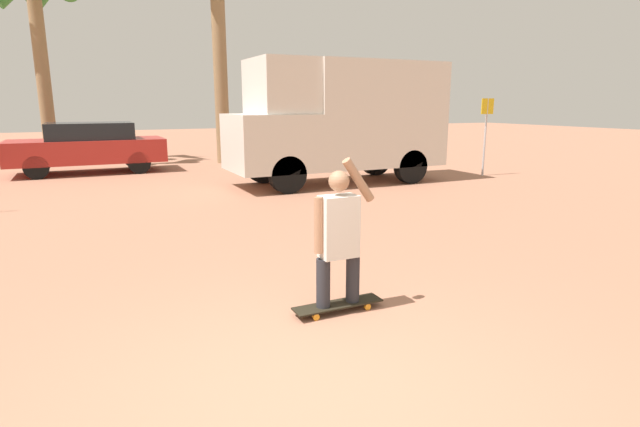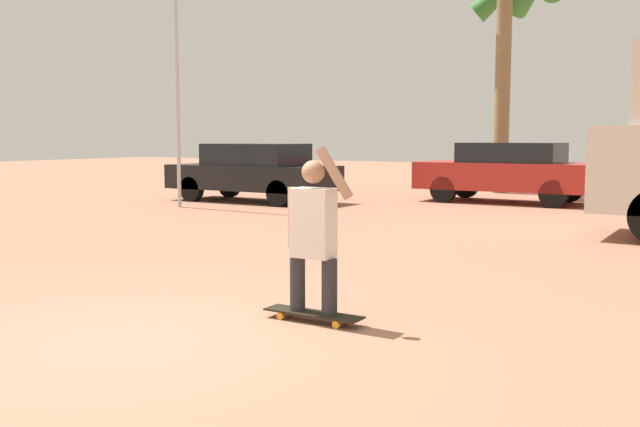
{
  "view_description": "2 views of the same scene",
  "coord_description": "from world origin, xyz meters",
  "px_view_note": "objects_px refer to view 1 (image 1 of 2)",
  "views": [
    {
      "loc": [
        -1.36,
        -2.89,
        2.08
      ],
      "look_at": [
        1.02,
        2.06,
        0.86
      ],
      "focal_mm": 28.0,
      "sensor_mm": 36.0,
      "label": 1
    },
    {
      "loc": [
        4.17,
        -4.0,
        1.65
      ],
      "look_at": [
        0.74,
        1.64,
        0.94
      ],
      "focal_mm": 40.0,
      "sensor_mm": 36.0,
      "label": 2
    }
  ],
  "objects_px": {
    "skateboard": "(338,305)",
    "camper_van": "(342,118)",
    "parked_car_red": "(88,146)",
    "person_skateboarder": "(338,232)",
    "street_sign": "(486,126)"
  },
  "relations": [
    {
      "from": "camper_van",
      "to": "street_sign",
      "type": "height_order",
      "value": "camper_van"
    },
    {
      "from": "person_skateboarder",
      "to": "skateboard",
      "type": "bearing_deg",
      "value": 0.0
    },
    {
      "from": "skateboard",
      "to": "street_sign",
      "type": "relative_size",
      "value": 0.43
    },
    {
      "from": "camper_van",
      "to": "street_sign",
      "type": "relative_size",
      "value": 2.55
    },
    {
      "from": "skateboard",
      "to": "parked_car_red",
      "type": "distance_m",
      "value": 12.74
    },
    {
      "from": "street_sign",
      "to": "skateboard",
      "type": "bearing_deg",
      "value": -140.76
    },
    {
      "from": "person_skateboarder",
      "to": "parked_car_red",
      "type": "distance_m",
      "value": 12.72
    },
    {
      "from": "camper_van",
      "to": "parked_car_red",
      "type": "bearing_deg",
      "value": 139.92
    },
    {
      "from": "person_skateboarder",
      "to": "camper_van",
      "type": "relative_size",
      "value": 0.26
    },
    {
      "from": "person_skateboarder",
      "to": "camper_van",
      "type": "xyz_separation_m",
      "value": [
        4.03,
        7.5,
        0.87
      ]
    },
    {
      "from": "skateboard",
      "to": "person_skateboarder",
      "type": "relative_size",
      "value": 0.64
    },
    {
      "from": "person_skateboarder",
      "to": "parked_car_red",
      "type": "bearing_deg",
      "value": 98.99
    },
    {
      "from": "skateboard",
      "to": "camper_van",
      "type": "relative_size",
      "value": 0.17
    },
    {
      "from": "camper_van",
      "to": "person_skateboarder",
      "type": "bearing_deg",
      "value": -118.23
    },
    {
      "from": "parked_car_red",
      "to": "camper_van",
      "type": "bearing_deg",
      "value": -40.08
    }
  ]
}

